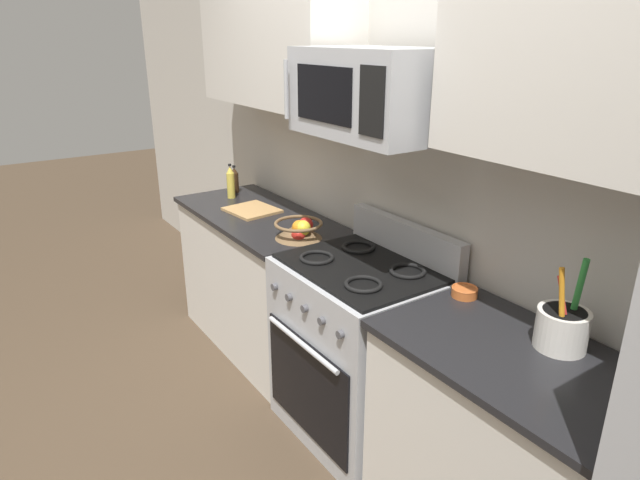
% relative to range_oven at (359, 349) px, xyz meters
% --- Properties ---
extents(ground_plane, '(16.00, 16.00, 0.00)m').
position_rel_range_oven_xyz_m(ground_plane, '(0.00, -0.63, -0.47)').
color(ground_plane, '#473828').
extents(wall_back, '(8.00, 0.10, 2.60)m').
position_rel_range_oven_xyz_m(wall_back, '(0.00, 0.37, 0.83)').
color(wall_back, beige).
rests_on(wall_back, ground).
extents(counter_left, '(1.28, 0.61, 0.91)m').
position_rel_range_oven_xyz_m(counter_left, '(-1.03, -0.00, -0.02)').
color(counter_left, silver).
rests_on(counter_left, ground).
extents(range_oven, '(0.76, 0.65, 1.09)m').
position_rel_range_oven_xyz_m(range_oven, '(0.00, 0.00, 0.00)').
color(range_oven, '#B2B5BA').
rests_on(range_oven, ground).
extents(counter_right, '(0.96, 0.61, 0.91)m').
position_rel_range_oven_xyz_m(counter_right, '(0.87, -0.00, -0.02)').
color(counter_right, silver).
rests_on(counter_right, ground).
extents(microwave, '(0.70, 0.44, 0.37)m').
position_rel_range_oven_xyz_m(microwave, '(-0.00, 0.03, 1.24)').
color(microwave, '#B2B5BA').
extents(upper_cabinets_left, '(1.27, 0.34, 0.74)m').
position_rel_range_oven_xyz_m(upper_cabinets_left, '(-1.04, 0.15, 1.45)').
color(upper_cabinets_left, silver).
extents(upper_cabinets_right, '(0.95, 0.34, 0.74)m').
position_rel_range_oven_xyz_m(upper_cabinets_right, '(0.87, 0.15, 1.45)').
color(upper_cabinets_right, silver).
extents(utensil_crock, '(0.18, 0.18, 0.34)m').
position_rel_range_oven_xyz_m(utensil_crock, '(0.94, 0.15, 0.52)').
color(utensil_crock, white).
rests_on(utensil_crock, counter_right).
extents(fruit_basket, '(0.26, 0.26, 0.12)m').
position_rel_range_oven_xyz_m(fruit_basket, '(-0.51, -0.02, 0.49)').
color(fruit_basket, brown).
rests_on(fruit_basket, counter_left).
extents(apple_loose, '(0.08, 0.08, 0.08)m').
position_rel_range_oven_xyz_m(apple_loose, '(-0.47, -0.05, 0.48)').
color(apple_loose, red).
rests_on(apple_loose, counter_left).
extents(cutting_board, '(0.33, 0.30, 0.02)m').
position_rel_range_oven_xyz_m(cutting_board, '(-1.09, -0.01, 0.44)').
color(cutting_board, tan).
rests_on(cutting_board, counter_left).
extents(bottle_soy, '(0.06, 0.06, 0.19)m').
position_rel_range_oven_xyz_m(bottle_soy, '(-1.55, 0.09, 0.52)').
color(bottle_soy, '#382314').
rests_on(bottle_soy, counter_left).
extents(bottle_oil, '(0.05, 0.05, 0.23)m').
position_rel_range_oven_xyz_m(bottle_oil, '(-1.44, 0.01, 0.54)').
color(bottle_oil, gold).
rests_on(bottle_oil, counter_left).
extents(prep_bowl, '(0.11, 0.11, 0.04)m').
position_rel_range_oven_xyz_m(prep_bowl, '(0.47, 0.18, 0.46)').
color(prep_bowl, '#D1662D').
rests_on(prep_bowl, counter_right).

